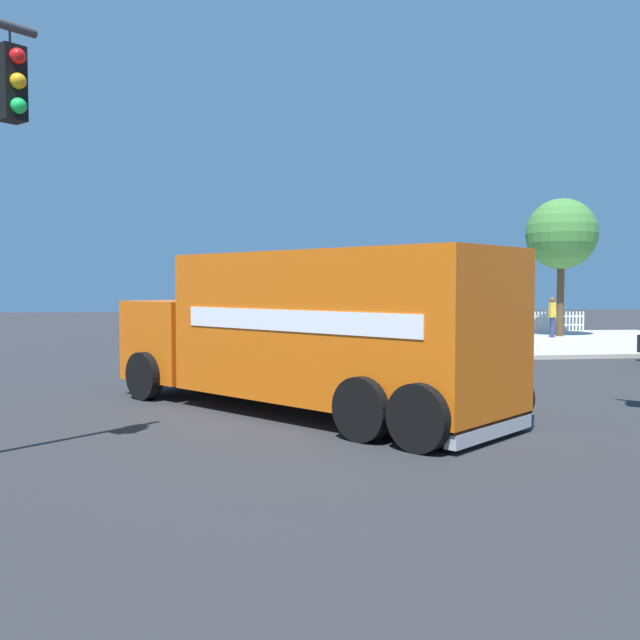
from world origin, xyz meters
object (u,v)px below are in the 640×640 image
object	(u,v)px
pedestrian_near_corner	(507,313)
shade_tree_near	(561,235)
delivery_truck	(310,330)
pedestrian_crossing	(552,314)

from	to	relation	value
pedestrian_near_corner	shade_tree_near	distance (m)	4.13
pedestrian_near_corner	shade_tree_near	xyz separation A→B (m)	(-2.10, 0.81, 3.46)
delivery_truck	pedestrian_near_corner	world-z (taller)	delivery_truck
pedestrian_crossing	shade_tree_near	size ratio (longest dim) A/B	0.29
delivery_truck	shade_tree_near	world-z (taller)	shade_tree_near
delivery_truck	pedestrian_near_corner	size ratio (longest dim) A/B	4.64
pedestrian_near_corner	pedestrian_crossing	size ratio (longest dim) A/B	1.00
shade_tree_near	pedestrian_near_corner	bearing A→B (deg)	-21.17
pedestrian_near_corner	shade_tree_near	world-z (taller)	shade_tree_near
delivery_truck	pedestrian_crossing	size ratio (longest dim) A/B	4.65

